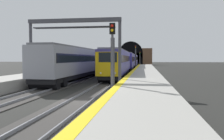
# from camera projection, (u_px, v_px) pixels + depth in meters

# --- Properties ---
(ground_plane) EXTENTS (320.00, 320.00, 0.00)m
(ground_plane) POSITION_uv_depth(u_px,v_px,m) (80.00, 103.00, 14.41)
(ground_plane) COLOR black
(platform_right) EXTENTS (112.00, 3.83, 1.00)m
(platform_right) POSITION_uv_depth(u_px,v_px,m) (143.00, 97.00, 13.80)
(platform_right) COLOR #9E9B93
(platform_right) RESTS_ON ground_plane
(platform_right_edge_strip) EXTENTS (112.00, 0.50, 0.01)m
(platform_right_edge_strip) POSITION_uv_depth(u_px,v_px,m) (115.00, 88.00, 14.02)
(platform_right_edge_strip) COLOR yellow
(platform_right_edge_strip) RESTS_ON platform_right
(track_main_line) EXTENTS (160.00, 3.03, 0.21)m
(track_main_line) POSITION_uv_depth(u_px,v_px,m) (80.00, 102.00, 14.41)
(track_main_line) COLOR #383533
(track_main_line) RESTS_ON ground_plane
(track_adjacent_line) EXTENTS (160.00, 2.89, 0.21)m
(track_adjacent_line) POSITION_uv_depth(u_px,v_px,m) (10.00, 100.00, 15.11)
(track_adjacent_line) COLOR #383533
(track_adjacent_line) RESTS_ON ground_plane
(train_main_approaching) EXTENTS (55.92, 3.14, 4.01)m
(train_main_approaching) POSITION_uv_depth(u_px,v_px,m) (128.00, 61.00, 51.76)
(train_main_approaching) COLOR navy
(train_main_approaching) RESTS_ON ground_plane
(train_adjacent_platform) EXTENTS (40.55, 3.19, 4.20)m
(train_adjacent_platform) POSITION_uv_depth(u_px,v_px,m) (94.00, 61.00, 39.24)
(train_adjacent_platform) COLOR gray
(train_adjacent_platform) RESTS_ON ground_plane
(railway_signal_near) EXTENTS (0.39, 0.38, 5.21)m
(railway_signal_near) POSITION_uv_depth(u_px,v_px,m) (112.00, 55.00, 15.41)
(railway_signal_near) COLOR #4C4C54
(railway_signal_near) RESTS_ON ground_plane
(railway_signal_mid) EXTENTS (0.39, 0.38, 5.74)m
(railway_signal_mid) POSITION_uv_depth(u_px,v_px,m) (136.00, 56.00, 50.38)
(railway_signal_mid) COLOR #38383D
(railway_signal_mid) RESTS_ON ground_plane
(railway_signal_far) EXTENTS (0.39, 0.38, 5.46)m
(railway_signal_far) POSITION_uv_depth(u_px,v_px,m) (140.00, 57.00, 87.34)
(railway_signal_far) COLOR #4C4C54
(railway_signal_far) RESTS_ON ground_plane
(overhead_signal_gantry) EXTENTS (0.70, 8.70, 6.44)m
(overhead_signal_gantry) POSITION_uv_depth(u_px,v_px,m) (74.00, 35.00, 20.71)
(overhead_signal_gantry) COLOR #3F3F47
(overhead_signal_gantry) RESTS_ON ground_plane
(tunnel_portal) EXTENTS (2.32, 18.48, 10.35)m
(tunnel_portal) POSITION_uv_depth(u_px,v_px,m) (131.00, 56.00, 100.43)
(tunnel_portal) COLOR brown
(tunnel_portal) RESTS_ON ground_plane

